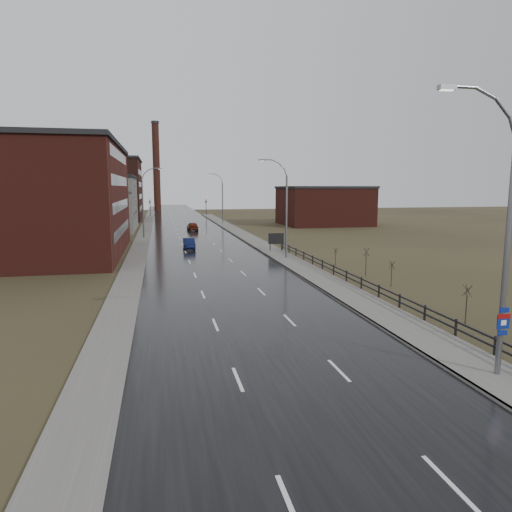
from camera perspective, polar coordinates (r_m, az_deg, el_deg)
name	(u,v)px	position (r m, az deg, el deg)	size (l,w,h in m)	color
ground	(321,421)	(17.29, 8.10, -19.77)	(320.00, 320.00, 0.00)	#2D2819
road	(194,238)	(74.90, -7.74, 2.22)	(14.00, 300.00, 0.06)	black
sidewalk_right	(287,260)	(51.84, 3.86, -0.45)	(3.20, 180.00, 0.18)	#595651
curb_right	(274,260)	(51.45, 2.23, -0.51)	(0.16, 180.00, 0.18)	slate
sidewalk_left	(142,239)	(74.76, -14.03, 2.05)	(2.40, 260.00, 0.12)	#595651
warehouse_near	(26,200)	(61.31, -26.86, 6.30)	(22.44, 28.56, 13.50)	#471914
warehouse_mid	(92,203)	(93.17, -19.82, 6.24)	(16.32, 20.40, 10.50)	slate
warehouse_far	(88,189)	(123.53, -20.31, 7.82)	(26.52, 24.48, 15.50)	#331611
building_right	(324,206)	(102.73, 8.46, 6.26)	(18.36, 16.32, 8.50)	#471914
smokestack	(156,166)	(164.43, -12.35, 10.90)	(2.70, 2.70, 30.70)	#331611
streetlight_main	(501,239)	(21.45, 28.33, 1.86)	(3.91, 0.29, 12.11)	slate
streetlight_right_mid	(284,208)	(52.19, 3.51, 5.96)	(3.36, 0.28, 11.35)	slate
streetlight_left	(145,202)	(76.34, -13.76, 6.54)	(3.36, 0.28, 11.35)	slate
streetlight_right_far	(221,198)	(105.21, -4.37, 7.24)	(3.36, 0.28, 11.35)	slate
guardrail	(365,284)	(36.90, 13.49, -3.37)	(0.10, 53.05, 1.10)	black
shrub_c	(467,303)	(30.36, 24.83, -5.36)	(0.58, 0.61, 2.43)	#382D23
shrub_d	(392,273)	(39.51, 16.59, -2.07)	(0.51, 0.54, 2.15)	#382D23
shrub_e	(366,261)	(43.74, 13.59, -0.60)	(0.62, 0.66, 2.65)	#382D23
shrub_f	(336,256)	(48.88, 9.91, -0.05)	(0.45, 0.47, 1.86)	#382D23
billboard	(276,239)	(58.31, 2.52, 2.11)	(2.02, 0.17, 2.44)	black
traffic_light_left	(150,200)	(134.34, -13.13, 6.79)	(0.58, 2.73, 5.30)	black
traffic_light_right	(206,200)	(134.97, -6.27, 6.97)	(0.58, 2.73, 5.30)	black
car_near	(189,244)	(61.62, -8.38, 1.49)	(1.51, 4.33, 1.43)	#0A1236
car_far	(193,227)	(88.29, -7.93, 3.67)	(1.90, 4.73, 1.61)	#561A0E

